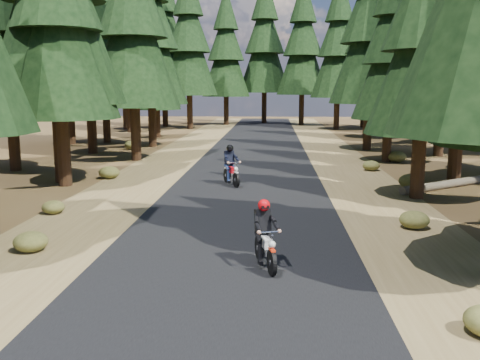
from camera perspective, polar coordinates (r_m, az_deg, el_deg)
ground at (r=14.86m, az=-0.35°, el=-5.16°), size 120.00×120.00×0.00m
road at (r=19.72m, az=0.62°, el=-1.42°), size 6.00×100.00×0.01m
shoulder_l at (r=20.47m, az=-12.35°, el=-1.24°), size 3.20×100.00×0.01m
shoulder_r at (r=20.03m, az=13.88°, el=-1.54°), size 3.20×100.00×0.01m
pine_forest at (r=35.62m, az=1.96°, el=16.28°), size 34.59×55.08×16.32m
log_near at (r=22.37m, az=21.51°, el=-0.37°), size 4.65×3.56×0.32m
understory_shrubs at (r=20.98m, az=3.97°, el=-0.06°), size 16.39×27.46×0.59m
rider_lead at (r=11.56m, az=2.71°, el=-6.98°), size 0.92×1.72×1.47m
rider_follow at (r=21.32m, az=-0.94°, el=0.88°), size 1.20×1.87×1.61m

